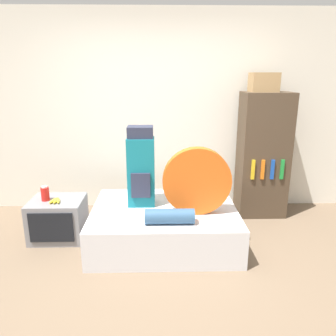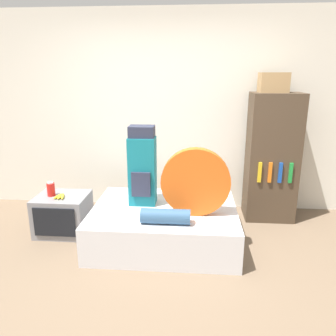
# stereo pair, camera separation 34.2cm
# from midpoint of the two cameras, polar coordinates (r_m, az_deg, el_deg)

# --- Properties ---
(ground_plane) EXTENTS (16.00, 16.00, 0.00)m
(ground_plane) POSITION_cam_midpoint_polar(r_m,az_deg,el_deg) (3.10, -0.15, -19.46)
(ground_plane) COLOR brown
(wall_back) EXTENTS (8.00, 0.05, 2.60)m
(wall_back) POSITION_cam_midpoint_polar(r_m,az_deg,el_deg) (4.40, 1.85, 9.57)
(wall_back) COLOR silver
(wall_back) RESTS_ON ground_plane
(bed) EXTENTS (1.55, 1.20, 0.40)m
(bed) POSITION_cam_midpoint_polar(r_m,az_deg,el_deg) (3.66, 2.08, -9.86)
(bed) COLOR silver
(bed) RESTS_ON ground_plane
(backpack) EXTENTS (0.29, 0.25, 0.87)m
(backpack) POSITION_cam_midpoint_polar(r_m,az_deg,el_deg) (3.56, -1.76, 0.13)
(backpack) COLOR #14707F
(backpack) RESTS_ON bed
(tent_bag) EXTENTS (0.70, 0.11, 0.70)m
(tent_bag) POSITION_cam_midpoint_polar(r_m,az_deg,el_deg) (3.32, 7.76, -2.49)
(tent_bag) COLOR #E05B19
(tent_bag) RESTS_ON bed
(sleeping_roll) EXTENTS (0.48, 0.15, 0.15)m
(sleeping_roll) POSITION_cam_midpoint_polar(r_m,az_deg,el_deg) (3.19, 2.66, -8.48)
(sleeping_roll) COLOR #33567A
(sleeping_roll) RESTS_ON bed
(television) EXTENTS (0.58, 0.50, 0.45)m
(television) POSITION_cam_midpoint_polar(r_m,az_deg,el_deg) (3.98, -15.49, -7.80)
(television) COLOR gray
(television) RESTS_ON ground_plane
(canister) EXTENTS (0.09, 0.09, 0.17)m
(canister) POSITION_cam_midpoint_polar(r_m,az_deg,el_deg) (3.91, -17.39, -3.59)
(canister) COLOR red
(canister) RESTS_ON television
(banana_bunch) EXTENTS (0.13, 0.17, 0.03)m
(banana_bunch) POSITION_cam_midpoint_polar(r_m,az_deg,el_deg) (3.84, -15.81, -4.80)
(banana_bunch) COLOR yellow
(banana_bunch) RESTS_ON television
(bookshelf) EXTENTS (0.60, 0.45, 1.59)m
(bookshelf) POSITION_cam_midpoint_polar(r_m,az_deg,el_deg) (4.32, 19.82, 1.65)
(bookshelf) COLOR #473828
(bookshelf) RESTS_ON ground_plane
(cardboard_box) EXTENTS (0.33, 0.26, 0.23)m
(cardboard_box) POSITION_cam_midpoint_polar(r_m,az_deg,el_deg) (4.21, 20.19, 13.80)
(cardboard_box) COLOR #A88456
(cardboard_box) RESTS_ON bookshelf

